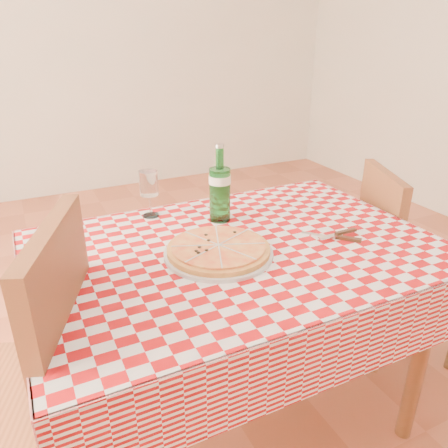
# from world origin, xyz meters

# --- Properties ---
(dining_table) EXTENTS (1.20, 0.80, 0.75)m
(dining_table) POSITION_xyz_m (0.00, 0.00, 0.66)
(dining_table) COLOR brown
(dining_table) RESTS_ON ground
(tablecloth) EXTENTS (1.30, 0.90, 0.01)m
(tablecloth) POSITION_xyz_m (0.00, 0.00, 0.75)
(tablecloth) COLOR #97090C
(tablecloth) RESTS_ON dining_table
(chair_near) EXTENTS (0.52, 0.52, 0.88)m
(chair_near) POSITION_xyz_m (0.83, 0.08, 0.50)
(chair_near) COLOR brown
(chair_near) RESTS_ON ground
(chair_far) EXTENTS (0.58, 0.58, 0.99)m
(chair_far) POSITION_xyz_m (-0.66, -0.09, 0.57)
(chair_far) COLOR brown
(chair_far) RESTS_ON ground
(pizza_plate) EXTENTS (0.45, 0.45, 0.04)m
(pizza_plate) POSITION_xyz_m (-0.08, -0.02, 0.78)
(pizza_plate) COLOR #C68342
(pizza_plate) RESTS_ON tablecloth
(water_bottle) EXTENTS (0.08, 0.08, 0.28)m
(water_bottle) POSITION_xyz_m (0.04, 0.22, 0.90)
(water_bottle) COLOR #196423
(water_bottle) RESTS_ON tablecloth
(wine_glass) EXTENTS (0.08, 0.08, 0.18)m
(wine_glass) POSITION_xyz_m (-0.18, 0.37, 0.85)
(wine_glass) COLOR white
(wine_glass) RESTS_ON tablecloth
(cutlery) EXTENTS (0.26, 0.24, 0.02)m
(cutlery) POSITION_xyz_m (0.33, -0.09, 0.77)
(cutlery) COLOR silver
(cutlery) RESTS_ON tablecloth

